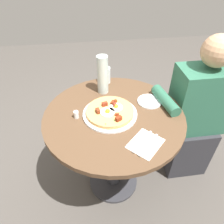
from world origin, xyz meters
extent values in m
plane|color=#4C4742|center=(0.00, 0.00, 0.00)|extent=(6.00, 6.00, 0.00)
cylinder|color=brown|center=(0.00, 0.00, 0.71)|extent=(0.84, 0.84, 0.03)
cylinder|color=#333338|center=(0.00, 0.00, 0.35)|extent=(0.10, 0.10, 0.69)
cylinder|color=#333338|center=(0.00, 0.00, 0.01)|extent=(0.38, 0.38, 0.02)
cube|color=#2D2D33|center=(-0.61, -0.10, 0.23)|extent=(0.32, 0.28, 0.45)
cube|color=#2D664C|center=(-0.61, -0.10, 0.69)|extent=(0.38, 0.22, 0.48)
sphere|color=tan|center=(-0.61, -0.10, 1.04)|extent=(0.19, 0.19, 0.19)
cylinder|color=#2D664C|center=(-0.33, -0.05, 0.75)|extent=(0.11, 0.27, 0.07)
cylinder|color=white|center=(0.02, 0.00, 0.73)|extent=(0.32, 0.32, 0.01)
cylinder|color=tan|center=(0.02, 0.00, 0.75)|extent=(0.28, 0.28, 0.02)
cylinder|color=white|center=(-0.01, -0.02, 0.76)|extent=(0.08, 0.08, 0.01)
sphere|color=yellow|center=(-0.01, -0.02, 0.77)|extent=(0.03, 0.03, 0.03)
cylinder|color=white|center=(0.04, 0.02, 0.76)|extent=(0.09, 0.09, 0.01)
sphere|color=yellow|center=(0.04, 0.02, 0.77)|extent=(0.03, 0.03, 0.03)
cube|color=maroon|center=(-0.01, 0.05, 0.77)|extent=(0.02, 0.02, 0.02)
cube|color=maroon|center=(-0.02, -0.07, 0.77)|extent=(0.03, 0.02, 0.02)
cube|color=maroon|center=(-0.01, 0.09, 0.77)|extent=(0.04, 0.03, 0.03)
cube|color=maroon|center=(0.05, -0.05, 0.77)|extent=(0.04, 0.03, 0.02)
cube|color=maroon|center=(0.00, -0.06, 0.77)|extent=(0.03, 0.03, 0.02)
cube|color=maroon|center=(-0.01, -0.03, 0.77)|extent=(0.02, 0.03, 0.02)
cube|color=brown|center=(0.10, 0.01, 0.77)|extent=(0.03, 0.04, 0.02)
cube|color=#387F2D|center=(0.06, 0.12, 0.76)|extent=(0.00, 0.01, 0.00)
cube|color=#387F2D|center=(-0.01, -0.01, 0.76)|extent=(0.01, 0.00, 0.00)
cube|color=#387F2D|center=(0.01, 0.10, 0.76)|extent=(0.00, 0.01, 0.00)
cylinder|color=white|center=(-0.24, -0.09, 0.73)|extent=(0.15, 0.15, 0.01)
cube|color=white|center=(-0.13, 0.25, 0.73)|extent=(0.22, 0.22, 0.00)
cube|color=silver|center=(-0.11, 0.24, 0.73)|extent=(0.14, 0.13, 0.00)
cube|color=silver|center=(-0.14, 0.27, 0.73)|extent=(0.14, 0.13, 0.00)
cylinder|color=silver|center=(0.01, -0.36, 0.78)|extent=(0.07, 0.07, 0.11)
cylinder|color=silver|center=(0.04, -0.25, 0.85)|extent=(0.07, 0.07, 0.26)
cylinder|color=white|center=(0.22, 0.00, 0.75)|extent=(0.03, 0.03, 0.05)
camera|label=1|loc=(0.14, 0.93, 1.53)|focal=33.44mm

